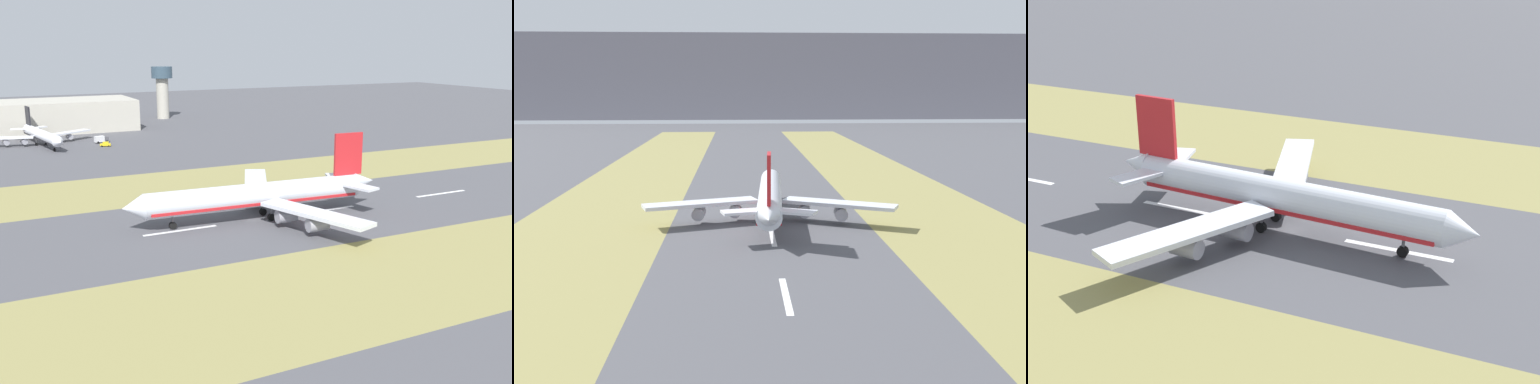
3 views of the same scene
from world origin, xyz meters
TOP-DOWN VIEW (x-y plane):
  - ground_plane at (0.00, 0.00)m, footprint 800.00×800.00m
  - grass_median_west at (-45.00, 0.00)m, footprint 40.00×600.00m
  - grass_median_east at (45.00, 0.00)m, footprint 40.00×600.00m
  - centreline_dash_near at (0.00, -60.92)m, footprint 1.20×18.00m
  - centreline_dash_mid at (0.00, -20.92)m, footprint 1.20×18.00m
  - centreline_dash_far at (0.00, 19.08)m, footprint 1.20×18.00m
  - airplane_main_jet at (0.38, -2.82)m, footprint 64.02×67.21m
  - terminal_building at (183.50, 41.44)m, footprint 36.00×118.45m
  - control_tower at (207.94, -43.15)m, footprint 12.00×12.00m
  - airplane_parked_apron at (139.92, 32.67)m, footprint 50.34×47.56m
  - service_truck at (135.52, 8.31)m, footprint 3.87×6.37m
  - apron_car at (125.34, 8.66)m, footprint 3.10×4.74m

SIDE VIEW (x-z plane):
  - ground_plane at x=0.00m, z-range 0.00..0.00m
  - grass_median_west at x=-45.00m, z-range 0.00..0.01m
  - grass_median_east at x=45.00m, z-range 0.00..0.01m
  - centreline_dash_near at x=0.00m, z-range 0.00..0.01m
  - centreline_dash_mid at x=0.00m, z-range 0.00..0.01m
  - centreline_dash_far at x=0.00m, z-range 0.00..0.01m
  - apron_car at x=125.34m, z-range -0.01..2.02m
  - service_truck at x=135.52m, z-range 0.12..3.22m
  - airplane_parked_apron at x=139.92m, z-range -3.06..12.11m
  - airplane_main_jet at x=0.38m, z-range -4.08..16.12m
  - terminal_building at x=183.50m, z-range 0.00..15.10m
  - control_tower at x=207.94m, z-range 3.45..33.06m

